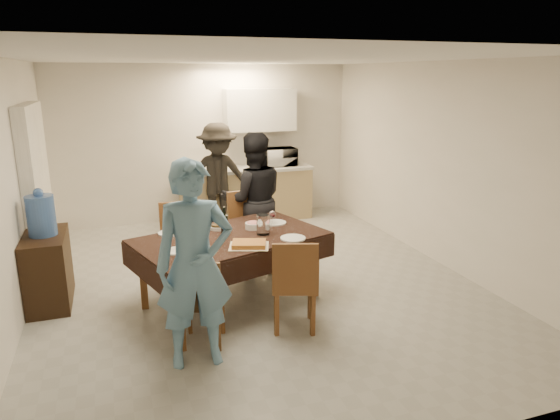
{
  "coord_description": "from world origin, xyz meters",
  "views": [
    {
      "loc": [
        -1.52,
        -5.37,
        2.43
      ],
      "look_at": [
        0.2,
        -0.3,
        0.97
      ],
      "focal_mm": 32.0,
      "sensor_mm": 36.0,
      "label": 1
    }
  ],
  "objects": [
    {
      "name": "chair_near_left",
      "position": [
        -0.84,
        -1.24,
        0.53
      ],
      "size": [
        0.5,
        0.51,
        0.47
      ],
      "rotation": [
        0.0,
        0.0,
        -0.33
      ],
      "color": "brown",
      "rests_on": "floor"
    },
    {
      "name": "ceiling",
      "position": [
        0.0,
        0.0,
        2.6
      ],
      "size": [
        5.0,
        6.0,
        0.02
      ],
      "primitive_type": "cube",
      "color": "white",
      "rests_on": "wall_back"
    },
    {
      "name": "wine_glass_b",
      "position": [
        0.16,
        -0.16,
        0.85
      ],
      "size": [
        0.08,
        0.08,
        0.17
      ],
      "primitive_type": null,
      "color": "white",
      "rests_on": "dining_table"
    },
    {
      "name": "wine_glass_a",
      "position": [
        -0.94,
        -0.66,
        0.86
      ],
      "size": [
        0.09,
        0.09,
        0.19
      ],
      "primitive_type": null,
      "color": "white",
      "rests_on": "dining_table"
    },
    {
      "name": "plate_near_left",
      "position": [
        -0.99,
        -0.71,
        0.77
      ],
      "size": [
        0.24,
        0.24,
        0.01
      ],
      "primitive_type": "cylinder",
      "color": "white",
      "rests_on": "dining_table"
    },
    {
      "name": "person_kitchen",
      "position": [
        0.03,
        2.23,
        0.86
      ],
      "size": [
        1.11,
        0.64,
        1.72
      ],
      "primitive_type": "imported",
      "color": "black",
      "rests_on": "floor"
    },
    {
      "name": "wine_glass_c",
      "position": [
        -0.59,
        -0.11,
        0.87
      ],
      "size": [
        0.09,
        0.09,
        0.21
      ],
      "primitive_type": null,
      "color": "white",
      "rests_on": "dining_table"
    },
    {
      "name": "console",
      "position": [
        -2.28,
        0.2,
        0.39
      ],
      "size": [
        0.42,
        0.85,
        0.79
      ],
      "primitive_type": "cube",
      "color": "black",
      "rests_on": "floor"
    },
    {
      "name": "dining_table",
      "position": [
        -0.39,
        -0.41,
        0.73
      ],
      "size": [
        2.21,
        1.69,
        0.76
      ],
      "rotation": [
        0.0,
        0.0,
        0.32
      ],
      "color": "black",
      "rests_on": "floor"
    },
    {
      "name": "chair_far_left",
      "position": [
        -0.84,
        0.25,
        0.58
      ],
      "size": [
        0.46,
        0.46,
        0.51
      ],
      "rotation": [
        0.0,
        0.0,
        3.08
      ],
      "color": "brown",
      "rests_on": "floor"
    },
    {
      "name": "wall_right",
      "position": [
        2.5,
        0.0,
        1.3
      ],
      "size": [
        0.02,
        6.0,
        2.6
      ],
      "primitive_type": "cube",
      "color": "silver",
      "rests_on": "floor"
    },
    {
      "name": "microwave",
      "position": [
        1.2,
        2.68,
        1.06
      ],
      "size": [
        0.55,
        0.37,
        0.3
      ],
      "primitive_type": "imported",
      "rotation": [
        0.0,
        0.0,
        3.14
      ],
      "color": "white",
      "rests_on": "kitchen_worktop"
    },
    {
      "name": "kitchen_worktop",
      "position": [
        0.6,
        2.68,
        0.89
      ],
      "size": [
        2.24,
        0.64,
        0.05
      ],
      "primitive_type": "cube",
      "color": "#BAB9B4",
      "rests_on": "kitchen_base_cabinet"
    },
    {
      "name": "chair_near_right",
      "position": [
        0.06,
        -1.25,
        0.57
      ],
      "size": [
        0.54,
        0.55,
        0.51
      ],
      "rotation": [
        0.0,
        0.0,
        -0.32
      ],
      "color": "brown",
      "rests_on": "floor"
    },
    {
      "name": "wall_front",
      "position": [
        0.0,
        -3.0,
        1.3
      ],
      "size": [
        5.0,
        0.02,
        2.6
      ],
      "primitive_type": "cube",
      "color": "silver",
      "rests_on": "floor"
    },
    {
      "name": "wall_left",
      "position": [
        -2.5,
        0.0,
        1.3
      ],
      "size": [
        0.02,
        6.0,
        2.6
      ],
      "primitive_type": "cube",
      "color": "silver",
      "rests_on": "floor"
    },
    {
      "name": "floor",
      "position": [
        0.0,
        0.0,
        0.0
      ],
      "size": [
        5.0,
        6.0,
        0.02
      ],
      "primitive_type": "cube",
      "color": "#A3A39E",
      "rests_on": "ground"
    },
    {
      "name": "wine_bottle",
      "position": [
        -0.44,
        -0.36,
        0.92
      ],
      "size": [
        0.08,
        0.08,
        0.32
      ],
      "primitive_type": null,
      "color": "black",
      "rests_on": "dining_table"
    },
    {
      "name": "water_jug",
      "position": [
        -2.28,
        0.2,
        1.0
      ],
      "size": [
        0.29,
        0.29,
        0.43
      ],
      "primitive_type": "cylinder",
      "color": "#446FBE",
      "rests_on": "console"
    },
    {
      "name": "salad_bowl",
      "position": [
        -0.09,
        -0.23,
        0.8
      ],
      "size": [
        0.18,
        0.18,
        0.07
      ],
      "primitive_type": "cylinder",
      "color": "white",
      "rests_on": "dining_table"
    },
    {
      "name": "mushroom_dish",
      "position": [
        -0.44,
        -0.13,
        0.78
      ],
      "size": [
        0.21,
        0.21,
        0.04
      ],
      "primitive_type": "cylinder",
      "color": "white",
      "rests_on": "dining_table"
    },
    {
      "name": "savoury_tart",
      "position": [
        -0.29,
        -0.79,
        0.79
      ],
      "size": [
        0.46,
        0.4,
        0.05
      ],
      "primitive_type": "cube",
      "rotation": [
        0.0,
        0.0,
        -0.32
      ],
      "color": "#BE7B37",
      "rests_on": "dining_table"
    },
    {
      "name": "upper_cabinet",
      "position": [
        0.9,
        2.82,
        1.85
      ],
      "size": [
        1.2,
        0.34,
        0.7
      ],
      "primitive_type": "cube",
      "color": "white",
      "rests_on": "wall_back"
    },
    {
      "name": "chair_far_right",
      "position": [
        0.06,
        0.25,
        0.63
      ],
      "size": [
        0.55,
        0.55,
        0.56
      ],
      "rotation": [
        0.0,
        0.0,
        3.33
      ],
      "color": "brown",
      "rests_on": "floor"
    },
    {
      "name": "wall_back",
      "position": [
        0.0,
        3.0,
        1.3
      ],
      "size": [
        5.0,
        0.02,
        2.6
      ],
      "primitive_type": "cube",
      "color": "silver",
      "rests_on": "floor"
    },
    {
      "name": "person_far",
      "position": [
        0.16,
        0.64,
        0.87
      ],
      "size": [
        0.91,
        0.75,
        1.74
      ],
      "primitive_type": "imported",
      "rotation": [
        0.0,
        0.0,
        3.03
      ],
      "color": "black",
      "rests_on": "floor"
    },
    {
      "name": "stub_partition",
      "position": [
        -2.42,
        1.2,
        1.05
      ],
      "size": [
        0.15,
        1.4,
        2.1
      ],
      "primitive_type": "cube",
      "color": "white",
      "rests_on": "floor"
    },
    {
      "name": "plate_near_right",
      "position": [
        0.21,
        -0.71,
        0.77
      ],
      "size": [
        0.27,
        0.27,
        0.02
      ],
      "primitive_type": "cylinder",
      "color": "white",
      "rests_on": "dining_table"
    },
    {
      "name": "plate_far_right",
      "position": [
        0.21,
        -0.11,
        0.77
      ],
      "size": [
        0.25,
        0.25,
        0.01
      ],
      "primitive_type": "cylinder",
      "color": "white",
      "rests_on": "dining_table"
    },
    {
      "name": "plate_far_left",
      "position": [
        -0.99,
        -0.11,
        0.77
      ],
      "size": [
        0.26,
        0.26,
        0.01
      ],
      "primitive_type": "cylinder",
      "color": "white",
      "rests_on": "dining_table"
    },
    {
      "name": "water_pitcher",
      "position": [
        -0.04,
        -0.46,
        0.87
      ],
      "size": [
        0.14,
        0.14,
        0.22
      ],
      "primitive_type": "cylinder",
      "color": "white",
      "rests_on": "dining_table"
    },
    {
      "name": "person_near",
      "position": [
        -0.94,
        -1.46,
        0.9
      ],
      "size": [
        0.67,
        0.46,
        1.79
      ],
      "primitive_type": "imported",
      "rotation": [
        0.0,
        0.0,
        -0.04
      ],
      "color": "#6290B6",
      "rests_on": "floor"
    },
    {
      "name": "kitchen_base_cabinet",
      "position": [
        0.6,
        2.68,
        0.43
      ],
      "size": [
        2.2,
        0.6,
        0.86
      ],
      "primitive_type": "cube",
      "color": "tan",
      "rests_on": "floor"
    }
  ]
}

